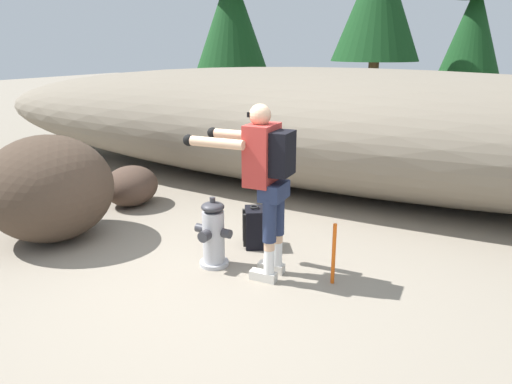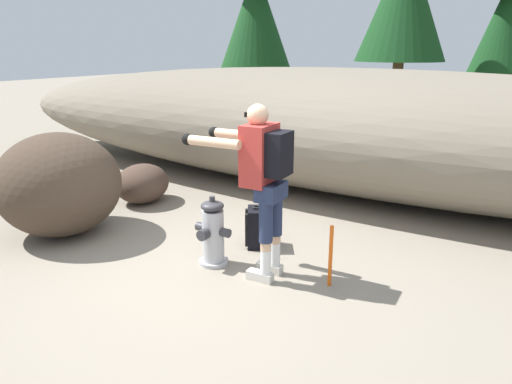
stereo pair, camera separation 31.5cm
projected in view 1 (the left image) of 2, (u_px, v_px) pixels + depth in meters
The scene contains 11 objects.
ground_plane at pixel (214, 279), 4.67m from camera, with size 56.00×56.00×0.04m, color gray.
dirt_embankment at pixel (338, 129), 7.42m from camera, with size 14.81×3.20×1.85m, color #756B5B.
fire_hydrant at pixel (213, 235), 4.82m from camera, with size 0.40×0.35×0.73m.
utility_worker at pixel (264, 171), 4.39m from camera, with size 0.99×0.57×1.67m.
spare_backpack at pixel (255, 228), 5.33m from camera, with size 0.36×0.36×0.47m.
boulder_large at pixel (49, 188), 5.44m from camera, with size 1.43×1.43×1.21m, color #433429.
boulder_mid at pixel (28, 192), 6.53m from camera, with size 0.80×0.71×0.49m, color #3D373A.
boulder_small at pixel (131, 186), 6.72m from camera, with size 0.85×0.72×0.55m, color #46342A.
pine_tree_far_left at pixel (231, 2), 14.10m from camera, with size 2.45×2.45×6.68m.
pine_tree_center at pixel (475, 14), 13.22m from camera, with size 1.89×1.89×5.81m.
survey_stake at pixel (334, 254), 4.46m from camera, with size 0.04×0.04×0.60m, color #E55914.
Camera 1 is at (2.34, -3.52, 2.16)m, focal length 33.51 mm.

